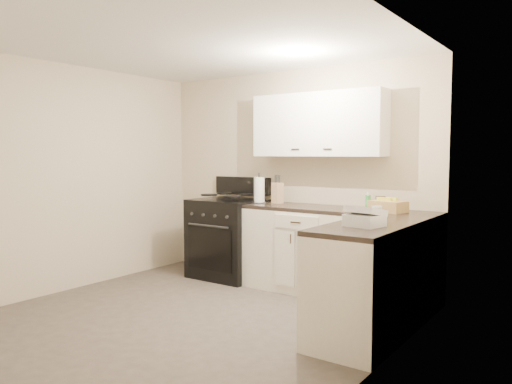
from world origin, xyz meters
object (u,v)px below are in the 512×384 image
Objects in this scene: knife_block at (277,193)px; paper_towel at (259,190)px; wicker_basket at (388,206)px; countertop_grill at (364,220)px; stove at (228,240)px.

paper_towel reaches higher than knife_block.
wicker_basket is 1.08m from countertop_grill.
stove is at bearing -179.86° from wicker_basket.
countertop_grill is (0.20, -1.06, -0.01)m from wicker_basket.
stove is 3.31× the size of paper_towel.
knife_block reaches higher than wicker_basket.
paper_towel is at bearing 179.17° from wicker_basket.
knife_block is at bearing 152.93° from countertop_grill.
stove is 0.77m from paper_towel.
wicker_basket is (2.02, 0.01, 0.54)m from stove.
countertop_grill is at bearing -21.35° from knife_block.
paper_towel reaches higher than wicker_basket.
knife_block is 1.97m from countertop_grill.
knife_block reaches higher than stove.
countertop_grill is (1.58, -1.17, -0.07)m from knife_block.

